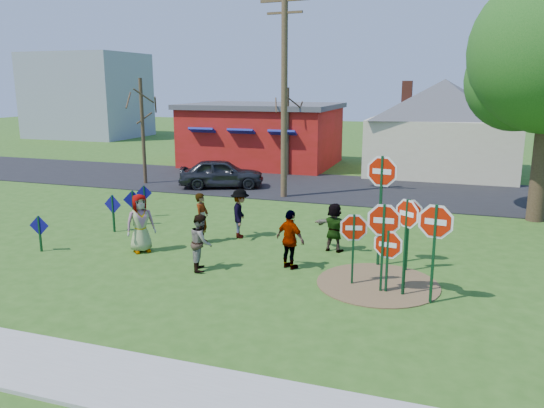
% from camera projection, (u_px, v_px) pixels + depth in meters
% --- Properties ---
extents(ground, '(120.00, 120.00, 0.00)m').
position_uv_depth(ground, '(234.00, 255.00, 16.25)').
color(ground, '#2B5418').
rests_on(ground, ground).
extents(sidewalk, '(22.00, 1.80, 0.08)m').
position_uv_depth(sidewalk, '(80.00, 372.00, 9.59)').
color(sidewalk, '#9E9E99').
rests_on(sidewalk, ground).
extents(road, '(120.00, 7.50, 0.04)m').
position_uv_depth(road, '(322.00, 187.00, 26.86)').
color(road, black).
rests_on(road, ground).
extents(dirt_patch, '(3.20, 3.20, 0.03)m').
position_uv_depth(dirt_patch, '(378.00, 284.00, 13.91)').
color(dirt_patch, brown).
rests_on(dirt_patch, ground).
extents(red_building, '(9.40, 7.69, 3.90)m').
position_uv_depth(red_building, '(263.00, 134.00, 34.15)').
color(red_building, maroon).
rests_on(red_building, ground).
extents(cream_house, '(9.40, 9.40, 6.50)m').
position_uv_depth(cream_house, '(442.00, 123.00, 30.50)').
color(cream_house, beige).
rests_on(cream_house, ground).
extents(distant_building, '(10.00, 8.00, 8.00)m').
position_uv_depth(distant_building, '(88.00, 96.00, 51.82)').
color(distant_building, '#8C939E').
rests_on(distant_building, ground).
extents(stop_sign_a, '(0.94, 0.28, 2.02)m').
position_uv_depth(stop_sign_a, '(354.00, 234.00, 13.61)').
color(stop_sign_a, '#103D1F').
rests_on(stop_sign_a, ground).
extents(stop_sign_b, '(1.18, 0.21, 3.35)m').
position_uv_depth(stop_sign_b, '(382.00, 183.00, 14.82)').
color(stop_sign_b, '#103D1F').
rests_on(stop_sign_b, ground).
extents(stop_sign_c, '(0.78, 0.59, 2.58)m').
position_uv_depth(stop_sign_c, '(407.00, 225.00, 12.78)').
color(stop_sign_c, '#103D1F').
rests_on(stop_sign_c, ground).
extents(stop_sign_d, '(0.97, 0.32, 2.19)m').
position_uv_depth(stop_sign_d, '(409.00, 218.00, 14.57)').
color(stop_sign_d, '#103D1F').
rests_on(stop_sign_d, ground).
extents(stop_sign_e, '(0.99, 0.16, 1.76)m').
position_uv_depth(stop_sign_e, '(388.00, 249.00, 13.13)').
color(stop_sign_e, '#103D1F').
rests_on(stop_sign_e, ground).
extents(stop_sign_f, '(1.11, 0.18, 2.57)m').
position_uv_depth(stop_sign_f, '(435.00, 229.00, 12.33)').
color(stop_sign_f, '#103D1F').
rests_on(stop_sign_f, ground).
extents(stop_sign_g, '(1.12, 0.08, 2.43)m').
position_uv_depth(stop_sign_g, '(383.00, 228.00, 13.06)').
color(stop_sign_g, '#103D1F').
rests_on(stop_sign_g, ground).
extents(blue_diamond_a, '(0.64, 0.13, 1.16)m').
position_uv_depth(blue_diamond_a, '(39.00, 230.00, 16.49)').
color(blue_diamond_a, '#103D1F').
rests_on(blue_diamond_a, ground).
extents(blue_diamond_b, '(0.69, 0.07, 1.35)m').
position_uv_depth(blue_diamond_b, '(113.00, 209.00, 18.65)').
color(blue_diamond_b, '#103D1F').
rests_on(blue_diamond_b, ground).
extents(blue_diamond_c, '(0.68, 0.24, 1.33)m').
position_uv_depth(blue_diamond_c, '(133.00, 204.00, 19.50)').
color(blue_diamond_c, '#103D1F').
rests_on(blue_diamond_c, ground).
extents(blue_diamond_d, '(0.59, 0.22, 1.27)m').
position_uv_depth(blue_diamond_d, '(144.00, 197.00, 20.76)').
color(blue_diamond_d, '#103D1F').
rests_on(blue_diamond_d, ground).
extents(person_a, '(1.04, 1.06, 1.84)m').
position_uv_depth(person_a, '(140.00, 223.00, 16.41)').
color(person_a, '#424D9C').
rests_on(person_a, ground).
extents(person_b, '(0.42, 0.62, 1.67)m').
position_uv_depth(person_b, '(202.00, 218.00, 17.40)').
color(person_b, '#257F66').
rests_on(person_b, ground).
extents(person_c, '(0.86, 0.96, 1.61)m').
position_uv_depth(person_c, '(201.00, 242.00, 14.85)').
color(person_c, brown).
rests_on(person_c, ground).
extents(person_d, '(0.90, 1.22, 1.68)m').
position_uv_depth(person_d, '(240.00, 213.00, 17.97)').
color(person_d, '#313136').
rests_on(person_d, ground).
extents(person_e, '(1.08, 0.81, 1.71)m').
position_uv_depth(person_e, '(290.00, 240.00, 14.92)').
color(person_e, '#3D254F').
rests_on(person_e, ground).
extents(person_f, '(1.49, 0.71, 1.55)m').
position_uv_depth(person_f, '(334.00, 227.00, 16.51)').
color(person_f, '#1E5427').
rests_on(person_f, ground).
extents(suv, '(4.52, 3.11, 1.43)m').
position_uv_depth(suv, '(221.00, 173.00, 26.56)').
color(suv, '#2E2E33').
rests_on(suv, road).
extents(utility_pole, '(2.26, 0.34, 9.25)m').
position_uv_depth(utility_pole, '(284.00, 90.00, 23.46)').
color(utility_pole, '#4C3823').
rests_on(utility_pole, ground).
extents(bare_tree_west, '(1.80, 1.80, 5.43)m').
position_uv_depth(bare_tree_west, '(142.00, 116.00, 27.06)').
color(bare_tree_west, '#382819').
rests_on(bare_tree_west, ground).
extents(bare_tree_east, '(1.80, 1.80, 4.94)m').
position_uv_depth(bare_tree_east, '(288.00, 119.00, 29.70)').
color(bare_tree_east, '#382819').
rests_on(bare_tree_east, ground).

